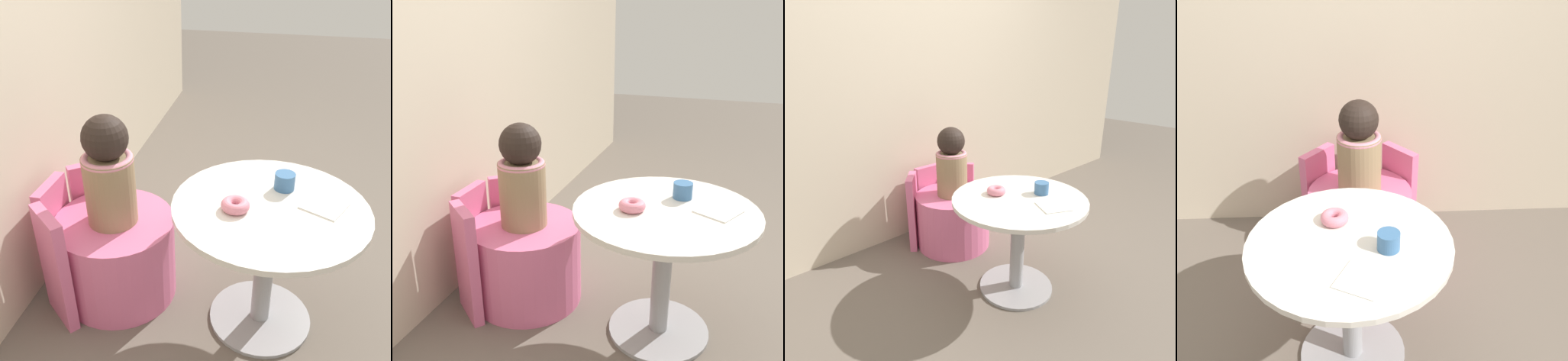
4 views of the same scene
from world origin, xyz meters
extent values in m
plane|color=#665B51|center=(0.00, 0.00, 0.00)|extent=(12.00, 12.00, 0.00)
cube|color=beige|center=(0.00, 1.13, 1.20)|extent=(6.00, 0.06, 2.40)
cylinder|color=#99999E|center=(-0.06, 0.00, 0.01)|extent=(0.46, 0.46, 0.02)
cylinder|color=#99999E|center=(-0.06, 0.00, 0.31)|extent=(0.09, 0.09, 0.58)
cylinder|color=silver|center=(-0.06, 0.00, 0.62)|extent=(0.79, 0.79, 0.02)
cylinder|color=#DB6693|center=(0.00, 0.70, 0.21)|extent=(0.56, 0.56, 0.42)
cube|color=#DB6693|center=(0.00, 1.01, 0.29)|extent=(0.24, 0.05, 0.57)
cube|color=#DB6693|center=(0.23, 0.90, 0.29)|extent=(0.19, 0.21, 0.57)
cube|color=#DB6693|center=(-0.23, 0.90, 0.29)|extent=(0.19, 0.21, 0.57)
cylinder|color=#937A56|center=(0.00, 0.70, 0.58)|extent=(0.23, 0.23, 0.32)
torus|color=pink|center=(0.00, 0.70, 0.73)|extent=(0.23, 0.23, 0.04)
sphere|color=black|center=(0.00, 0.70, 0.83)|extent=(0.20, 0.20, 0.20)
torus|color=pink|center=(-0.12, 0.13, 0.65)|extent=(0.11, 0.11, 0.04)
cylinder|color=#386699|center=(0.09, -0.05, 0.66)|extent=(0.09, 0.09, 0.07)
cube|color=white|center=(-0.02, -0.21, 0.63)|extent=(0.21, 0.21, 0.01)
camera|label=1|loc=(-1.61, -0.03, 1.63)|focal=42.00mm
camera|label=2|loc=(-1.83, -0.26, 1.42)|focal=42.00mm
camera|label=3|loc=(-1.51, -1.21, 1.43)|focal=32.00mm
camera|label=4|loc=(-0.04, -1.38, 1.71)|focal=42.00mm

